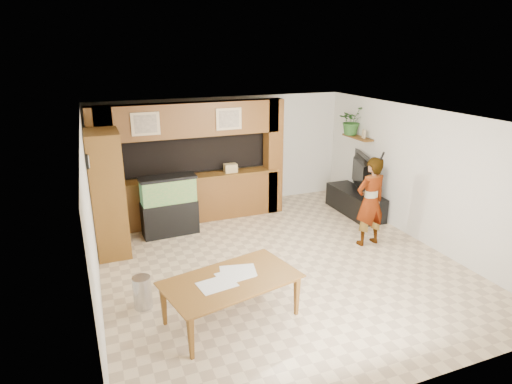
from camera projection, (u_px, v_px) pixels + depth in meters
name	position (u px, v px, depth m)	size (l,w,h in m)	color
floor	(278.00, 262.00, 7.67)	(6.50, 6.50, 0.00)	#CBB38D
ceiling	(281.00, 117.00, 6.84)	(6.50, 6.50, 0.00)	white
wall_back	(223.00, 153.00, 10.12)	(6.00, 6.00, 0.00)	silver
wall_left	(91.00, 218.00, 6.22)	(6.50, 6.50, 0.00)	silver
wall_right	(420.00, 176.00, 8.29)	(6.50, 6.50, 0.00)	silver
partition	(189.00, 162.00, 9.25)	(4.20, 0.99, 2.60)	brown
wall_clock	(88.00, 162.00, 6.92)	(0.05, 0.25, 0.25)	black
wall_shelf	(357.00, 137.00, 9.83)	(0.25, 0.90, 0.04)	brown
pantry_cabinet	(108.00, 194.00, 7.73)	(0.57, 0.94, 2.29)	brown
trash_can	(142.00, 292.00, 6.26)	(0.27, 0.27, 0.49)	#B2B2B7
aquarium	(169.00, 206.00, 8.66)	(1.12, 0.42, 1.24)	black
tv_stand	(355.00, 202.00, 9.87)	(0.60, 1.63, 0.54)	black
television	(357.00, 173.00, 9.65)	(1.45, 0.19, 0.84)	black
photo_frame	(364.00, 134.00, 9.59)	(0.03, 0.14, 0.19)	tan
potted_plant	(351.00, 121.00, 9.93)	(0.59, 0.51, 0.66)	#2C5D25
person	(370.00, 202.00, 8.13)	(0.64, 0.42, 1.75)	#9B8155
microphone	(382.00, 156.00, 7.71)	(0.04, 0.04, 0.17)	black
dining_table	(233.00, 301.00, 5.93)	(1.84, 1.03, 0.65)	brown
newspaper_a	(235.00, 275.00, 5.94)	(0.48, 0.35, 0.01)	silver
newspaper_b	(217.00, 284.00, 5.71)	(0.49, 0.36, 0.01)	silver
newspaper_c	(238.00, 271.00, 6.05)	(0.50, 0.36, 0.01)	silver
counter_box	(230.00, 168.00, 9.44)	(0.28, 0.19, 0.19)	tan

